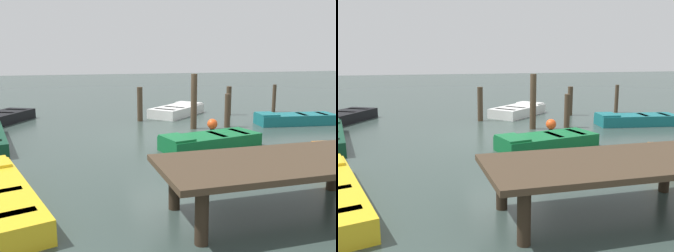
# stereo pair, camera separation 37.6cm
# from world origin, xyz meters

# --- Properties ---
(ground_plane) EXTENTS (80.00, 80.00, 0.00)m
(ground_plane) POSITION_xyz_m (0.00, 0.00, 0.00)
(ground_plane) COLOR #33423D
(dock_segment) EXTENTS (4.15, 1.88, 0.95)m
(dock_segment) POSITION_xyz_m (-0.13, 6.29, 0.83)
(dock_segment) COLOR #423323
(dock_segment) RESTS_ON ground_plane
(rowboat_white) EXTENTS (2.97, 2.86, 0.46)m
(rowboat_white) POSITION_xyz_m (-1.60, -4.07, 0.22)
(rowboat_white) COLOR silver
(rowboat_white) RESTS_ON ground_plane
(rowboat_green) EXTENTS (3.08, 1.72, 0.46)m
(rowboat_green) POSITION_xyz_m (-0.72, 1.86, 0.22)
(rowboat_green) COLOR #0F602D
(rowboat_green) RESTS_ON ground_plane
(rowboat_teal) EXTENTS (3.17, 1.40, 0.46)m
(rowboat_teal) POSITION_xyz_m (-5.36, -0.71, 0.22)
(rowboat_teal) COLOR #14666B
(rowboat_teal) RESTS_ON ground_plane
(rowboat_black) EXTENTS (2.59, 3.29, 0.46)m
(rowboat_black) POSITION_xyz_m (5.74, -4.09, 0.22)
(rowboat_black) COLOR black
(rowboat_black) RESTS_ON ground_plane
(mooring_piling_far_left) EXTENTS (0.22, 0.22, 2.00)m
(mooring_piling_far_left) POSITION_xyz_m (-1.26, -0.98, 1.00)
(mooring_piling_far_left) COLOR #423323
(mooring_piling_far_left) RESTS_ON ground_plane
(mooring_piling_far_right) EXTENTS (0.22, 0.22, 1.39)m
(mooring_piling_far_right) POSITION_xyz_m (0.29, -3.08, 0.69)
(mooring_piling_far_right) COLOR #423323
(mooring_piling_far_right) RESTS_ON ground_plane
(mooring_piling_center) EXTENTS (0.17, 0.17, 1.29)m
(mooring_piling_center) POSITION_xyz_m (-6.28, -3.71, 0.65)
(mooring_piling_center) COLOR #423323
(mooring_piling_center) RESTS_ON ground_plane
(mooring_piling_mid_right) EXTENTS (0.22, 0.22, 1.28)m
(mooring_piling_mid_right) POSITION_xyz_m (-3.84, -3.49, 0.64)
(mooring_piling_mid_right) COLOR #423323
(mooring_piling_mid_right) RESTS_ON ground_plane
(mooring_piling_near_right) EXTENTS (0.21, 0.21, 1.24)m
(mooring_piling_near_right) POSITION_xyz_m (-2.57, -0.93, 0.62)
(mooring_piling_near_right) COLOR #423323
(mooring_piling_near_right) RESTS_ON ground_plane
(marker_buoy) EXTENTS (0.36, 0.36, 0.48)m
(marker_buoy) POSITION_xyz_m (-1.66, -0.18, 0.29)
(marker_buoy) COLOR #262626
(marker_buoy) RESTS_ON ground_plane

